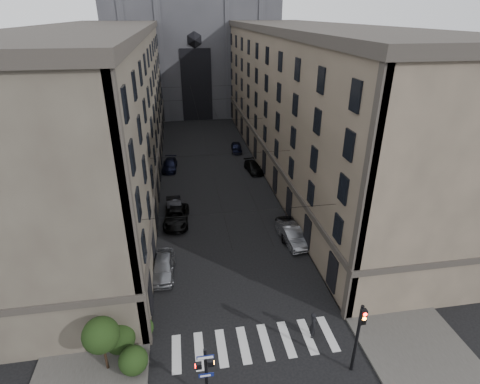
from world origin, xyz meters
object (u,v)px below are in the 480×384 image
gothic_tower (191,25)px  car_left_far (170,165)px  car_right_midnear (290,229)px  traffic_light_right (359,332)px  car_right_far (236,147)px  pedestrian_signal_left (206,371)px  pedestrian (313,325)px  car_right_midfar (254,167)px  car_left_midfar (176,217)px  car_right_near (292,235)px  car_left_near (163,266)px  car_left_midnear (174,207)px

gothic_tower → car_left_far: (-5.73, -37.51, -17.11)m
car_left_far → car_right_midnear: bearing=-54.0°
traffic_light_right → car_right_far: size_ratio=1.28×
pedestrian_signal_left → pedestrian: bearing=24.7°
car_right_midfar → pedestrian: pedestrian is taller
car_left_midfar → pedestrian_signal_left: bearing=-81.6°
car_right_near → car_right_midnear: (0.17, 1.25, -0.14)m
car_left_near → car_left_midnear: 10.87m
car_left_midnear → car_right_far: 21.51m
car_right_midfar → pedestrian: (-1.79, -29.73, 0.35)m
car_left_midfar → car_left_near: bearing=-93.8°
car_right_far → car_left_far: bearing=-144.9°
car_left_midfar → car_right_far: 23.46m
car_left_near → car_right_midfar: size_ratio=1.06×
car_left_far → car_right_far: car_right_far is taller
car_right_near → car_left_near: bearing=-172.5°
gothic_tower → car_right_midfar: gothic_tower is taller
car_left_near → traffic_light_right: bearing=-40.8°
car_left_far → car_right_near: (11.76, -20.85, 0.12)m
pedestrian_signal_left → car_right_midnear: bearing=59.3°
car_left_far → pedestrian: pedestrian is taller
car_left_midnear → car_right_midfar: size_ratio=1.01×
gothic_tower → car_right_near: bearing=-84.1°
pedestrian_signal_left → pedestrian: size_ratio=1.99×
car_right_midnear → pedestrian: pedestrian is taller
traffic_light_right → car_left_far: 37.38m
car_left_midfar → car_right_near: (11.02, -5.51, 0.05)m
gothic_tower → pedestrian: (4.07, -69.96, -16.79)m
car_left_far → pedestrian_signal_left: bearing=-81.8°
car_right_near → pedestrian: 11.76m
car_left_midfar → pedestrian: pedestrian is taller
car_left_midfar → car_left_midnear: bearing=99.3°
pedestrian_signal_left → car_right_midfar: pedestrian_signal_left is taller
pedestrian_signal_left → traffic_light_right: traffic_light_right is taller
car_left_far → car_left_near: bearing=-86.4°
traffic_light_right → car_right_midnear: traffic_light_right is taller
car_left_midfar → car_right_far: (9.79, 21.32, -0.07)m
car_right_midfar → car_right_far: bearing=89.5°
car_right_near → car_right_far: 26.86m
car_left_far → pedestrian: size_ratio=2.35×
pedestrian_signal_left → car_right_far: size_ratio=0.99×
car_right_midnear → car_right_midfar: 16.89m
gothic_tower → car_right_near: gothic_tower is taller
car_left_far → car_right_far: 12.11m
car_left_near → car_left_midnear: bearing=88.5°
pedestrian_signal_left → car_right_midfar: bearing=74.2°
car_right_far → car_right_midfar: bearing=-77.5°
gothic_tower → car_right_midfar: (5.86, -40.23, -17.14)m
gothic_tower → car_right_midnear: size_ratio=12.19×
pedestrian_signal_left → car_right_midfar: (9.37, 33.22, -1.66)m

